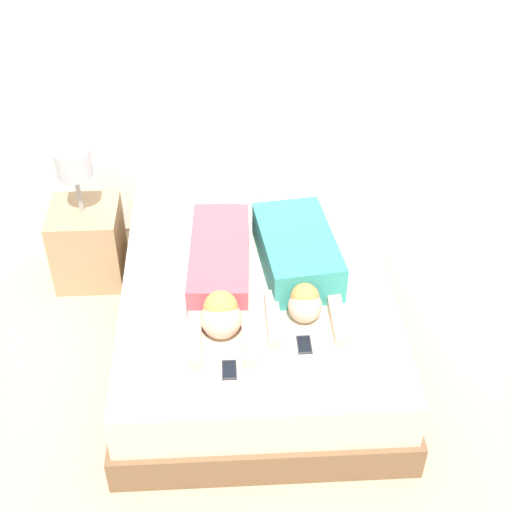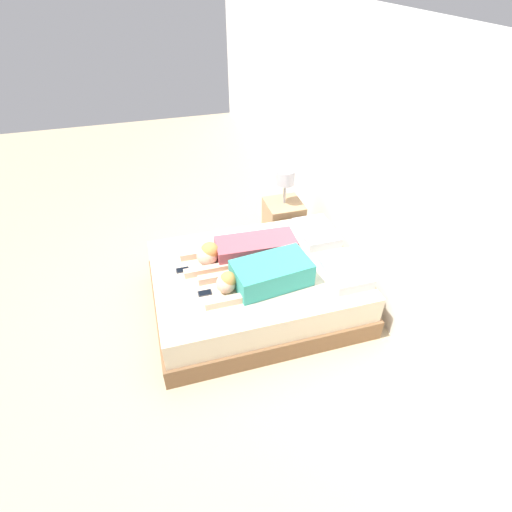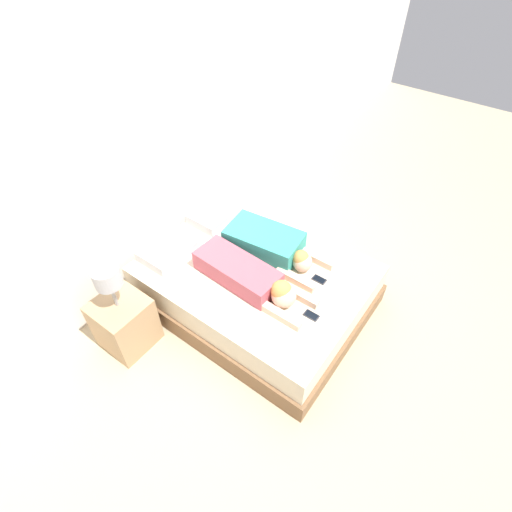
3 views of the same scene
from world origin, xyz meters
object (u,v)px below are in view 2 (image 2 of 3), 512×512
at_px(person_left, 242,250).
at_px(cell_phone_left, 183,270).
at_px(pillow_head_left, 316,233).
at_px(bed, 256,287).
at_px(pillow_head_right, 344,271).
at_px(cell_phone_right, 205,293).
at_px(person_right, 264,275).
at_px(nightstand, 283,218).

bearing_deg(person_left, cell_phone_left, -86.97).
bearing_deg(cell_phone_left, pillow_head_left, 96.52).
bearing_deg(person_left, bed, 22.86).
distance_m(pillow_head_right, cell_phone_right, 1.31).
relative_size(pillow_head_right, person_left, 0.46).
bearing_deg(person_right, person_left, -168.30).
xyz_separation_m(person_left, person_right, (0.43, 0.09, 0.01)).
distance_m(cell_phone_left, cell_phone_right, 0.41).
distance_m(person_left, person_right, 0.44).
relative_size(person_left, nightstand, 1.20).
distance_m(pillow_head_left, cell_phone_left, 1.46).
distance_m(bed, person_left, 0.41).
xyz_separation_m(person_right, cell_phone_left, (-0.40, -0.69, -0.10)).
bearing_deg(bed, person_left, -157.14).
relative_size(bed, nightstand, 2.12).
height_order(person_left, nightstand, nightstand).
xyz_separation_m(bed, pillow_head_left, (-0.33, 0.77, 0.30)).
xyz_separation_m(pillow_head_right, person_left, (-0.53, -0.85, 0.04)).
distance_m(pillow_head_left, pillow_head_right, 0.67).
bearing_deg(bed, pillow_head_left, 113.48).
bearing_deg(cell_phone_right, bed, 111.46).
bearing_deg(person_left, cell_phone_right, -47.98).
bearing_deg(person_right, cell_phone_right, -92.22).
relative_size(person_right, cell_phone_right, 8.23).
height_order(pillow_head_right, cell_phone_left, pillow_head_right).
bearing_deg(person_right, pillow_head_right, 82.56).
xyz_separation_m(bed, person_right, (0.23, 0.01, 0.36)).
distance_m(pillow_head_left, cell_phone_right, 1.41).
xyz_separation_m(pillow_head_left, nightstand, (-0.71, -0.11, -0.23)).
bearing_deg(person_left, pillow_head_right, 57.98).
bearing_deg(person_left, nightstand, 138.97).
bearing_deg(bed, nightstand, 147.99).
distance_m(bed, nightstand, 1.24).
distance_m(cell_phone_left, nightstand, 1.61).
relative_size(pillow_head_left, person_left, 0.46).
relative_size(person_left, person_right, 1.12).
height_order(pillow_head_left, person_right, person_right).
height_order(cell_phone_right, nightstand, nightstand).
xyz_separation_m(cell_phone_left, nightstand, (-0.88, 1.34, -0.19)).
bearing_deg(pillow_head_left, cell_phone_left, -83.48).
distance_m(pillow_head_left, person_right, 0.95).
xyz_separation_m(pillow_head_left, pillow_head_right, (0.67, 0.00, 0.00)).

